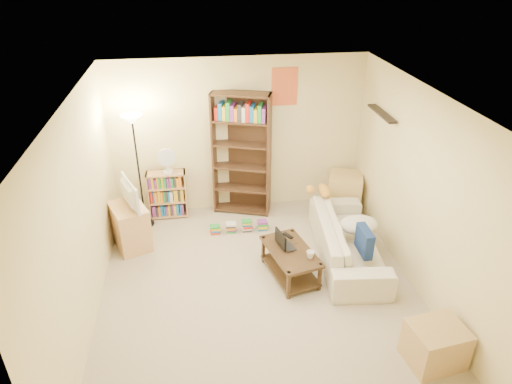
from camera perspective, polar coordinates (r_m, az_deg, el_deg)
room at (r=5.10m, az=0.53°, el=1.83°), size 4.50×4.54×2.52m
sofa at (r=6.53m, az=11.38°, el=-5.84°), size 2.17×1.20×0.59m
navy_pillow at (r=6.06m, az=13.39°, el=-5.99°), size 0.12×0.39×0.35m
cream_blanket at (r=6.49m, az=12.71°, el=-4.00°), size 0.54×0.39×0.23m
tabby_cat at (r=6.93m, az=8.21°, el=0.21°), size 0.47×0.20×0.16m
coffee_table at (r=6.10m, az=4.32°, el=-8.38°), size 0.71×1.02×0.41m
laptop at (r=6.10m, az=4.21°, el=-6.51°), size 0.45×0.40×0.03m
laptop_screen at (r=5.99m, az=3.08°, el=-5.91°), size 0.08×0.30×0.21m
mug at (r=5.87m, az=6.81°, el=-7.77°), size 0.12×0.12×0.09m
tv_remote at (r=6.27m, az=4.01°, el=-5.45°), size 0.13×0.17×0.02m
tv_stand at (r=6.86m, az=-15.42°, el=-4.17°), size 0.64×0.74×0.66m
television at (r=6.61m, az=-15.99°, el=-0.29°), size 0.75×0.58×0.40m
tall_bookshelf at (r=7.18m, az=-1.82°, el=5.01°), size 0.95×0.57×2.01m
short_bookshelf at (r=7.45m, az=-10.99°, el=-0.32°), size 0.61×0.25×0.79m
desk_fan at (r=7.14m, az=-11.10°, el=3.96°), size 0.28×0.16×0.42m
floor_lamp at (r=6.85m, az=-14.95°, el=6.37°), size 0.31×0.31×1.82m
side_table at (r=7.72m, az=11.03°, el=0.01°), size 0.69×0.69×0.61m
end_cabinet at (r=5.36m, az=21.49°, el=-17.34°), size 0.61×0.53×0.46m
book_stacks at (r=7.08m, az=-2.02°, el=-4.36°), size 0.90×0.13×0.19m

